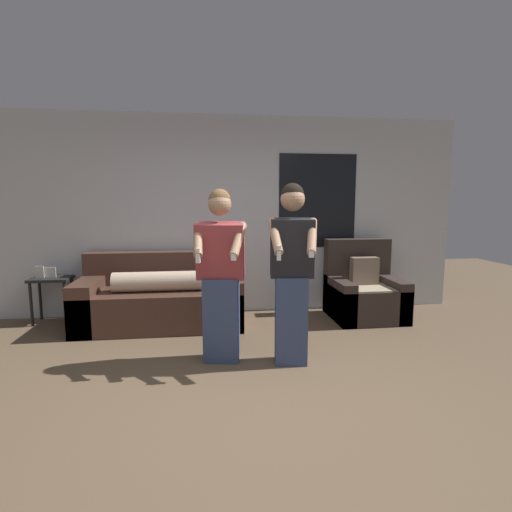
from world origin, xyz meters
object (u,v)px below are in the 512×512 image
(side_table, at_px, (51,285))
(person_right, at_px, (292,273))
(armchair, at_px, (364,293))
(person_left, at_px, (221,276))
(couch, at_px, (161,299))

(side_table, relative_size, person_right, 0.43)
(armchair, bearing_deg, side_table, 175.75)
(person_right, bearing_deg, side_table, 148.79)
(person_left, bearing_deg, armchair, 32.19)
(person_right, bearing_deg, armchair, 46.62)
(side_table, height_order, person_right, person_right)
(person_left, xyz_separation_m, person_right, (0.66, -0.14, 0.04))
(person_left, bearing_deg, person_right, -12.03)
(couch, distance_m, armchair, 2.66)
(person_left, bearing_deg, couch, 119.04)
(couch, bearing_deg, side_table, 168.98)
(couch, xyz_separation_m, person_right, (1.36, -1.40, 0.56))
(side_table, xyz_separation_m, person_right, (2.76, -1.67, 0.40))
(armchair, bearing_deg, person_right, -133.38)
(person_left, height_order, person_right, person_right)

